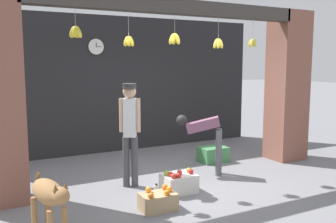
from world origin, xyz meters
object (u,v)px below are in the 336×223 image
at_px(worker_stooping, 206,135).
at_px(fruit_crate_apples, 179,183).
at_px(wall_clock, 96,47).
at_px(shopkeeper, 130,126).
at_px(fruit_crate_oranges, 158,201).
at_px(water_bottle, 156,192).
at_px(produce_box_green, 213,154).
at_px(dog, 49,195).

distance_m(worker_stooping, fruit_crate_apples, 1.23).
bearing_deg(wall_clock, worker_stooping, -63.08).
height_order(shopkeeper, worker_stooping, shopkeeper).
bearing_deg(wall_clock, fruit_crate_oranges, -94.10).
bearing_deg(water_bottle, worker_stooping, 27.83).
distance_m(fruit_crate_oranges, produce_box_green, 2.76).
height_order(fruit_crate_apples, wall_clock, wall_clock).
bearing_deg(fruit_crate_apples, produce_box_green, 40.03).
height_order(shopkeeper, produce_box_green, shopkeeper).
xyz_separation_m(fruit_crate_apples, produce_box_green, (1.52, 1.28, -0.00)).
bearing_deg(worker_stooping, shopkeeper, 123.59).
bearing_deg(shopkeeper, wall_clock, -66.46).
bearing_deg(wall_clock, produce_box_green, -43.82).
bearing_deg(worker_stooping, wall_clock, 60.63).
bearing_deg(shopkeeper, dog, 68.75).
relative_size(dog, produce_box_green, 1.79).
bearing_deg(fruit_crate_oranges, dog, -173.49).
relative_size(dog, worker_stooping, 0.92).
height_order(produce_box_green, water_bottle, produce_box_green).
height_order(produce_box_green, wall_clock, wall_clock).
relative_size(dog, fruit_crate_apples, 1.96).
xyz_separation_m(dog, water_bottle, (1.63, 0.56, -0.40)).
distance_m(shopkeeper, fruit_crate_oranges, 1.41).
distance_m(worker_stooping, produce_box_green, 1.07).
bearing_deg(fruit_crate_apples, dog, -162.52).
bearing_deg(fruit_crate_oranges, fruit_crate_apples, 38.92).
bearing_deg(produce_box_green, water_bottle, -145.06).
bearing_deg(wall_clock, dog, -114.83).
distance_m(fruit_crate_apples, wall_clock, 3.80).
bearing_deg(shopkeeper, produce_box_green, -133.86).
xyz_separation_m(shopkeeper, water_bottle, (0.12, -0.71, -0.89)).
xyz_separation_m(fruit_crate_oranges, fruit_crate_apples, (0.60, 0.48, 0.03)).
bearing_deg(water_bottle, dog, -160.99).
relative_size(produce_box_green, wall_clock, 1.56).
distance_m(dog, fruit_crate_apples, 2.19).
bearing_deg(fruit_crate_oranges, produce_box_green, 39.72).
bearing_deg(worker_stooping, fruit_crate_oranges, 159.97).
xyz_separation_m(fruit_crate_apples, wall_clock, (-0.34, 3.07, 2.21)).
bearing_deg(produce_box_green, worker_stooping, -133.17).
height_order(dog, produce_box_green, dog).
height_order(worker_stooping, wall_clock, wall_clock).
distance_m(worker_stooping, wall_clock, 3.20).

